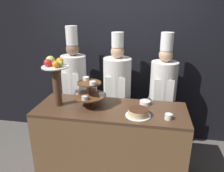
# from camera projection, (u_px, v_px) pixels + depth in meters

# --- Properties ---
(wall_back) EXTENTS (10.00, 0.06, 2.80)m
(wall_back) POSITION_uv_depth(u_px,v_px,m) (122.00, 53.00, 3.44)
(wall_back) COLOR black
(wall_back) RESTS_ON ground_plane
(buffet_counter) EXTENTS (1.83, 0.67, 0.93)m
(buffet_counter) POSITION_uv_depth(u_px,v_px,m) (111.00, 141.00, 2.80)
(buffet_counter) COLOR brown
(buffet_counter) RESTS_ON ground_plane
(tiered_stand) EXTENTS (0.40, 0.40, 0.35)m
(tiered_stand) POSITION_uv_depth(u_px,v_px,m) (90.00, 92.00, 2.63)
(tiered_stand) COLOR brown
(tiered_stand) RESTS_ON buffet_counter
(fruit_pedestal) EXTENTS (0.32, 0.32, 0.61)m
(fruit_pedestal) POSITION_uv_depth(u_px,v_px,m) (55.00, 74.00, 2.59)
(fruit_pedestal) COLOR brown
(fruit_pedestal) RESTS_ON buffet_counter
(cake_round) EXTENTS (0.29, 0.29, 0.09)m
(cake_round) POSITION_uv_depth(u_px,v_px,m) (138.00, 113.00, 2.44)
(cake_round) COLOR white
(cake_round) RESTS_ON buffet_counter
(cup_white) EXTENTS (0.08, 0.08, 0.06)m
(cup_white) POSITION_uv_depth(u_px,v_px,m) (168.00, 117.00, 2.37)
(cup_white) COLOR white
(cup_white) RESTS_ON buffet_counter
(serving_bowl_far) EXTENTS (0.13, 0.13, 0.15)m
(serving_bowl_far) POSITION_uv_depth(u_px,v_px,m) (145.00, 103.00, 2.73)
(serving_bowl_far) COLOR white
(serving_bowl_far) RESTS_ON buffet_counter
(chef_left) EXTENTS (0.37, 0.37, 1.84)m
(chef_left) POSITION_uv_depth(u_px,v_px,m) (75.00, 83.00, 3.33)
(chef_left) COLOR #38332D
(chef_left) RESTS_ON ground_plane
(chef_center_left) EXTENTS (0.40, 0.40, 1.77)m
(chef_center_left) POSITION_uv_depth(u_px,v_px,m) (117.00, 88.00, 3.24)
(chef_center_left) COLOR black
(chef_center_left) RESTS_ON ground_plane
(chef_center_right) EXTENTS (0.37, 0.37, 1.78)m
(chef_center_right) POSITION_uv_depth(u_px,v_px,m) (163.00, 90.00, 3.12)
(chef_center_right) COLOR black
(chef_center_right) RESTS_ON ground_plane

